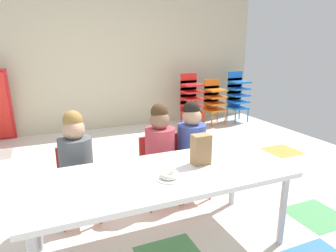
% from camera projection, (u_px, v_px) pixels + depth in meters
% --- Properties ---
extents(ground_plane, '(6.28, 5.24, 0.02)m').
position_uv_depth(ground_plane, '(133.00, 199.00, 2.84)').
color(ground_plane, silver).
extents(back_wall, '(6.28, 0.10, 2.53)m').
position_uv_depth(back_wall, '(83.00, 53.00, 4.83)').
color(back_wall, beige).
rests_on(back_wall, ground_plane).
extents(craft_table, '(1.78, 0.73, 0.57)m').
position_uv_depth(craft_table, '(161.00, 180.00, 2.03)').
color(craft_table, white).
rests_on(craft_table, ground_plane).
extents(seated_child_near_camera, '(0.34, 0.34, 0.92)m').
position_uv_depth(seated_child_near_camera, '(76.00, 157.00, 2.36)').
color(seated_child_near_camera, red).
rests_on(seated_child_near_camera, ground_plane).
extents(seated_child_middle_seat, '(0.33, 0.33, 0.92)m').
position_uv_depth(seated_child_middle_seat, '(160.00, 145.00, 2.63)').
color(seated_child_middle_seat, red).
rests_on(seated_child_middle_seat, ground_plane).
extents(seated_child_far_right, '(0.32, 0.31, 0.92)m').
position_uv_depth(seated_child_far_right, '(191.00, 141.00, 2.75)').
color(seated_child_far_right, red).
rests_on(seated_child_far_right, ground_plane).
extents(kid_chair_red_stack, '(0.32, 0.30, 0.92)m').
position_uv_depth(kid_chair_red_stack, '(191.00, 97.00, 5.20)').
color(kid_chair_red_stack, red).
rests_on(kid_chair_red_stack, ground_plane).
extents(kid_chair_orange_stack, '(0.32, 0.30, 0.80)m').
position_uv_depth(kid_chair_orange_stack, '(214.00, 99.00, 5.39)').
color(kid_chair_orange_stack, orange).
rests_on(kid_chair_orange_stack, ground_plane).
extents(kid_chair_blue_stack, '(0.32, 0.30, 0.92)m').
position_uv_depth(kid_chair_blue_stack, '(237.00, 94.00, 5.56)').
color(kid_chair_blue_stack, blue).
rests_on(kid_chair_blue_stack, ground_plane).
extents(paper_bag_brown, '(0.13, 0.09, 0.22)m').
position_uv_depth(paper_bag_brown, '(201.00, 149.00, 2.15)').
color(paper_bag_brown, '#9E754C').
rests_on(paper_bag_brown, craft_table).
extents(paper_plate_near_edge, '(0.18, 0.18, 0.01)m').
position_uv_depth(paper_plate_near_edge, '(169.00, 178.00, 1.94)').
color(paper_plate_near_edge, white).
rests_on(paper_plate_near_edge, craft_table).
extents(donut_powdered_on_plate, '(0.12, 0.12, 0.04)m').
position_uv_depth(donut_powdered_on_plate, '(169.00, 175.00, 1.93)').
color(donut_powdered_on_plate, white).
rests_on(donut_powdered_on_plate, craft_table).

